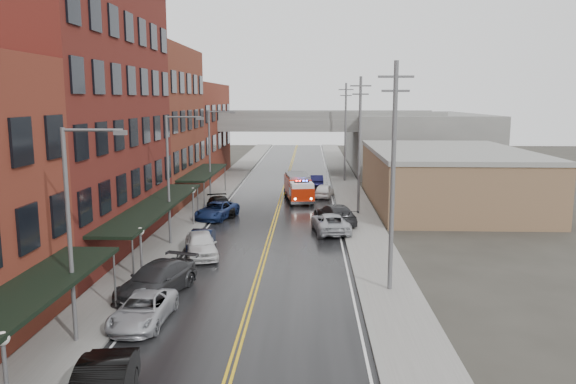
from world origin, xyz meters
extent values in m
cube|color=black|center=(0.00, 30.00, 0.01)|extent=(11.00, 160.00, 0.02)
cube|color=slate|center=(-7.30, 30.00, 0.07)|extent=(3.00, 160.00, 0.15)
cube|color=slate|center=(7.30, 30.00, 0.07)|extent=(3.00, 160.00, 0.15)
cube|color=gray|center=(-5.65, 30.00, 0.07)|extent=(0.30, 160.00, 0.15)
cube|color=gray|center=(5.65, 30.00, 0.07)|extent=(0.30, 160.00, 0.15)
cube|color=#531816|center=(-13.30, 23.00, 9.00)|extent=(9.00, 20.00, 18.00)
cube|color=brown|center=(-13.30, 40.50, 7.50)|extent=(9.00, 15.00, 15.00)
cube|color=maroon|center=(-13.30, 58.00, 6.00)|extent=(9.00, 20.00, 12.00)
cube|color=brown|center=(16.00, 40.00, 2.50)|extent=(14.00, 22.00, 5.00)
cube|color=slate|center=(18.00, 70.00, 4.00)|extent=(18.00, 30.00, 8.00)
cube|color=black|center=(-7.50, 4.00, 3.00)|extent=(2.60, 16.00, 0.18)
cylinder|color=slate|center=(-6.35, 11.60, 1.50)|extent=(0.10, 0.10, 3.00)
cube|color=black|center=(-7.50, 23.00, 3.00)|extent=(2.60, 18.00, 0.18)
cylinder|color=slate|center=(-6.35, 14.40, 1.50)|extent=(0.10, 0.10, 3.00)
cylinder|color=slate|center=(-6.35, 31.60, 1.50)|extent=(0.10, 0.10, 3.00)
cube|color=black|center=(-7.50, 40.50, 3.00)|extent=(2.60, 13.00, 0.18)
cylinder|color=slate|center=(-6.35, 34.40, 1.50)|extent=(0.10, 0.10, 3.00)
cylinder|color=slate|center=(-6.35, 46.60, 1.50)|extent=(0.10, 0.10, 3.00)
cylinder|color=#59595B|center=(-6.40, 2.00, 1.40)|extent=(0.14, 0.14, 2.80)
sphere|color=silver|center=(-6.40, 2.00, 2.90)|extent=(0.44, 0.44, 0.44)
cylinder|color=#59595B|center=(-6.40, 16.00, 1.40)|extent=(0.14, 0.14, 2.80)
sphere|color=silver|center=(-6.40, 16.00, 2.90)|extent=(0.44, 0.44, 0.44)
cylinder|color=#59595B|center=(-6.40, 30.00, 1.40)|extent=(0.14, 0.14, 2.80)
sphere|color=silver|center=(-6.40, 30.00, 2.90)|extent=(0.44, 0.44, 0.44)
cylinder|color=#59595B|center=(-6.80, 8.00, 4.50)|extent=(0.18, 0.18, 9.00)
cylinder|color=#59595B|center=(-5.60, 8.00, 8.90)|extent=(2.40, 0.12, 0.12)
cube|color=#59595B|center=(-4.50, 8.00, 8.80)|extent=(0.50, 0.22, 0.18)
cylinder|color=#59595B|center=(-6.80, 24.00, 4.50)|extent=(0.18, 0.18, 9.00)
cylinder|color=#59595B|center=(-5.60, 24.00, 8.90)|extent=(2.40, 0.12, 0.12)
cube|color=#59595B|center=(-4.50, 24.00, 8.80)|extent=(0.50, 0.22, 0.18)
cylinder|color=#59595B|center=(-6.80, 40.00, 4.50)|extent=(0.18, 0.18, 9.00)
cylinder|color=#59595B|center=(-5.60, 40.00, 8.90)|extent=(2.40, 0.12, 0.12)
cube|color=#59595B|center=(-4.50, 40.00, 8.80)|extent=(0.50, 0.22, 0.18)
cylinder|color=#59595B|center=(7.20, 15.00, 6.00)|extent=(0.24, 0.24, 12.00)
cube|color=#59595B|center=(7.20, 15.00, 11.20)|extent=(1.80, 0.12, 0.12)
cube|color=#59595B|center=(7.20, 15.00, 10.50)|extent=(1.40, 0.12, 0.12)
cylinder|color=#59595B|center=(7.20, 35.00, 6.00)|extent=(0.24, 0.24, 12.00)
cube|color=#59595B|center=(7.20, 35.00, 11.20)|extent=(1.80, 0.12, 0.12)
cube|color=#59595B|center=(7.20, 35.00, 10.50)|extent=(1.40, 0.12, 0.12)
cylinder|color=#59595B|center=(7.20, 55.00, 6.00)|extent=(0.24, 0.24, 12.00)
cube|color=#59595B|center=(7.20, 55.00, 11.20)|extent=(1.80, 0.12, 0.12)
cube|color=#59595B|center=(7.20, 55.00, 10.50)|extent=(1.40, 0.12, 0.12)
cube|color=slate|center=(0.00, 62.00, 6.75)|extent=(40.00, 10.00, 1.50)
cube|color=slate|center=(-11.00, 62.00, 3.00)|extent=(1.60, 8.00, 6.00)
cube|color=slate|center=(11.00, 62.00, 3.00)|extent=(1.60, 8.00, 6.00)
cube|color=#A81E07|center=(1.64, 42.57, 1.37)|extent=(2.90, 5.15, 1.86)
cube|color=#A81E07|center=(2.14, 39.15, 1.11)|extent=(2.53, 2.60, 1.33)
cube|color=silver|center=(2.14, 39.15, 2.00)|extent=(2.39, 2.41, 0.44)
cube|color=black|center=(2.12, 39.33, 1.37)|extent=(2.42, 1.73, 0.71)
cube|color=slate|center=(1.64, 42.57, 2.44)|extent=(2.63, 4.77, 0.27)
cube|color=black|center=(2.14, 39.15, 2.29)|extent=(1.44, 0.45, 0.12)
sphere|color=#FF0C0C|center=(1.66, 39.08, 2.36)|extent=(0.18, 0.18, 0.18)
sphere|color=#1933FF|center=(2.62, 39.22, 2.36)|extent=(0.18, 0.18, 0.18)
cylinder|color=black|center=(1.19, 38.92, 0.44)|extent=(0.92, 0.44, 0.89)
cylinder|color=black|center=(3.12, 39.21, 0.44)|extent=(0.92, 0.44, 0.89)
cylinder|color=black|center=(0.74, 41.99, 0.44)|extent=(0.92, 0.44, 0.89)
cylinder|color=black|center=(2.67, 42.28, 0.44)|extent=(0.92, 0.44, 0.89)
cylinder|color=black|center=(0.41, 44.19, 0.44)|extent=(0.92, 0.44, 0.89)
cylinder|color=black|center=(2.35, 44.47, 0.44)|extent=(0.92, 0.44, 0.89)
imported|color=#A6A8AE|center=(-4.61, 10.20, 0.66)|extent=(2.37, 4.83, 1.32)
imported|color=#2B2C2E|center=(-5.00, 13.95, 0.82)|extent=(3.88, 6.11, 1.65)
imported|color=silver|center=(-4.10, 21.20, 0.82)|extent=(3.13, 5.13, 1.63)
imported|color=black|center=(-4.37, 22.80, 0.66)|extent=(1.52, 4.06, 1.32)
imported|color=navy|center=(-5.00, 32.83, 0.71)|extent=(3.68, 5.58, 1.43)
imported|color=black|center=(-5.00, 34.80, 0.74)|extent=(3.47, 5.51, 1.49)
imported|color=#A5A8AD|center=(4.52, 28.20, 0.76)|extent=(3.15, 5.71, 1.51)
imported|color=#242426|center=(5.00, 31.07, 0.83)|extent=(3.80, 6.15, 1.66)
imported|color=white|center=(4.40, 43.67, 0.71)|extent=(2.37, 4.41, 1.43)
imported|color=black|center=(3.69, 51.35, 0.67)|extent=(1.58, 4.12, 1.34)
camera|label=1|loc=(2.94, -13.75, 10.11)|focal=35.00mm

